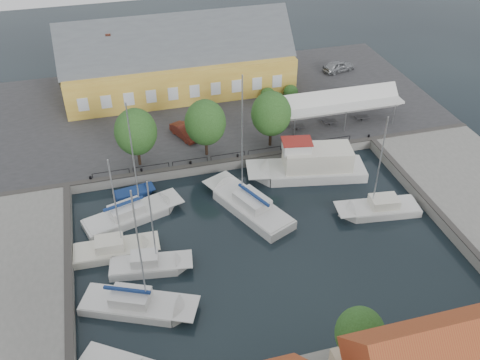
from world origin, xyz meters
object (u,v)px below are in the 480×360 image
Objects in this scene: trawler at (311,167)px; car_silver at (339,66)px; tent_canopy at (340,103)px; west_boat_c at (149,267)px; west_boat_a at (131,216)px; car_red at (185,132)px; launch_nw at (134,194)px; west_boat_d at (136,306)px; warehouse at (173,64)px; center_sailboat at (249,207)px; west_boat_b at (115,251)px; east_boat_b at (379,210)px.

car_silver is at bearing 59.69° from trawler.
tent_canopy is 10.17m from trawler.
west_boat_a is at bearing 95.94° from west_boat_c.
car_red is 1.02× the size of launch_nw.
car_silver is at bearing 32.80° from launch_nw.
west_boat_d is at bearing -145.89° from trawler.
warehouse is at bearing 115.78° from trawler.
center_sailboat is (3.67, -13.00, -1.32)m from car_red.
west_boat_b is at bearing -107.43° from launch_nw.
warehouse is at bearing 96.10° from center_sailboat.
east_boat_b is (11.66, -3.51, -0.10)m from center_sailboat.
trawler is at bearing -64.22° from warehouse.
west_boat_d reaches higher than west_boat_c.
east_boat_b is (-2.24, -14.90, -3.42)m from tent_canopy.
center_sailboat reaches higher than launch_nw.
center_sailboat is at bearing 27.50° from west_boat_c.
launch_nw is at bearing 158.14° from east_boat_b.
west_boat_a reaches higher than west_boat_d.
car_red is at bearing 105.76° from center_sailboat.
center_sailboat is at bearing 163.23° from east_boat_b.
tent_canopy is at bearing -27.59° from car_red.
tent_canopy is 15.45m from east_boat_b.
car_red is 0.44× the size of west_boat_c.
west_boat_b is at bearing 134.76° from west_boat_c.
launch_nw is (-21.87, 8.77, -0.17)m from east_boat_b.
west_boat_d is (-8.86, -34.42, -4.16)m from warehouse.
east_boat_b is (4.01, -7.34, -0.76)m from trawler.
east_boat_b reaches higher than west_boat_b.
warehouse is 21.63m from tent_canopy.
west_boat_c is at bearing -152.50° from center_sailboat.
west_boat_c reaches higher than car_red.
car_red is at bearing 70.60° from west_boat_c.
warehouse is at bearing 70.28° from west_boat_b.
car_silver is 24.06m from trawler.
center_sailboat is (-13.90, -11.38, -3.32)m from tent_canopy.
west_boat_a is 1.22× the size of west_boat_b.
west_boat_a is 6.99m from west_boat_c.
west_boat_d is at bearing 124.78° from car_silver.
west_boat_c is at bearing -103.63° from warehouse.
car_red is 10.26m from launch_nw.
warehouse is 2.27× the size of trawler.
east_boat_b is 0.91× the size of west_boat_d.
center_sailboat is at bearing -140.68° from tent_canopy.
center_sailboat is 1.11× the size of trawler.
warehouse reaches higher than east_boat_b.
warehouse is at bearing 63.13° from car_red.
east_boat_b is 23.08m from west_boat_a.
west_boat_a is (-30.60, -22.89, -1.50)m from car_silver.
launch_nw is (-6.54, -7.74, -1.60)m from car_red.
west_boat_b reaches higher than tent_canopy.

